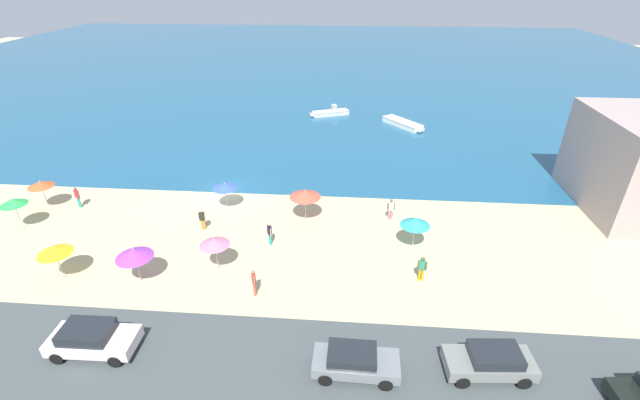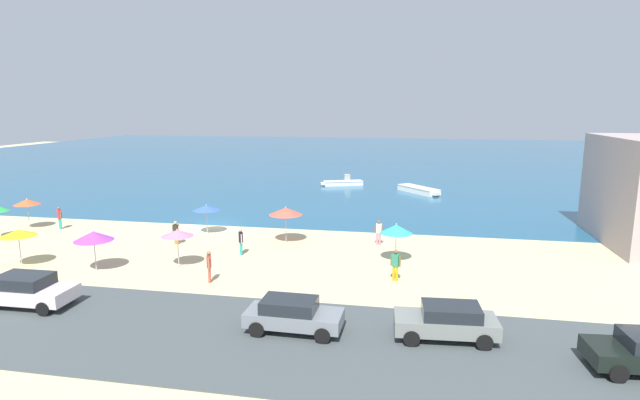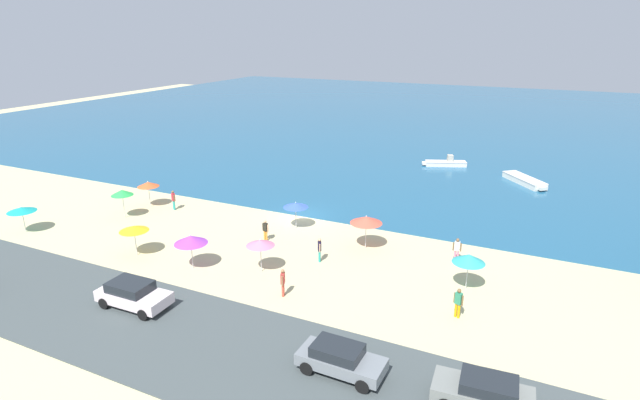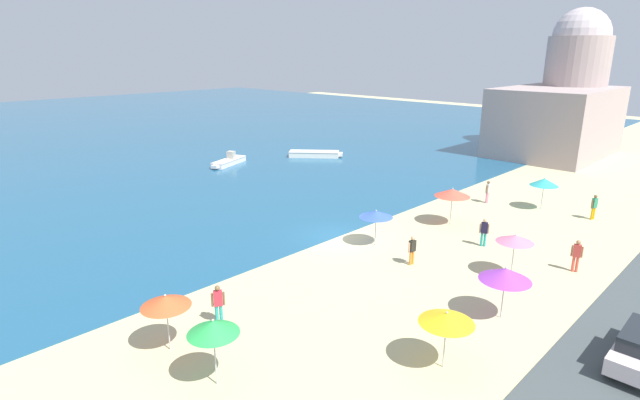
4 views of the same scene
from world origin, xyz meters
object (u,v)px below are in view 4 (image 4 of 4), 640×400
object	(u,v)px
bather_3	(412,249)
bather_5	(488,191)
skiff_nearshore	(315,154)
beach_umbrella_4	(452,193)
beach_umbrella_7	(505,274)
bather_1	(218,302)
skiff_offshore	(229,161)
bather_2	(484,231)
beach_umbrella_5	(447,318)
beach_umbrella_3	(166,301)
beach_umbrella_0	(515,239)
bather_0	(594,206)
beach_umbrella_6	(544,182)
bather_4	(577,254)
harbor_fortress	(564,103)
beach_umbrella_2	(376,214)
beach_umbrella_1	(213,327)

from	to	relation	value
bather_3	bather_5	size ratio (longest dim) A/B	0.95
skiff_nearshore	beach_umbrella_4	bearing A→B (deg)	-112.81
beach_umbrella_4	bather_5	size ratio (longest dim) A/B	1.47
beach_umbrella_4	skiff_nearshore	distance (m)	23.59
bather_5	beach_umbrella_7	bearing A→B (deg)	-151.65
bather_1	bather_5	bearing A→B (deg)	0.14
bather_1	beach_umbrella_7	bearing A→B (deg)	-43.56
bather_1	skiff_offshore	world-z (taller)	bather_1
beach_umbrella_4	bather_2	world-z (taller)	beach_umbrella_4
beach_umbrella_5	bather_3	xyz separation A→B (m)	(6.79, 5.99, -1.09)
beach_umbrella_3	beach_umbrella_7	size ratio (longest dim) A/B	0.99
beach_umbrella_0	beach_umbrella_5	world-z (taller)	beach_umbrella_0
bather_1	bather_2	size ratio (longest dim) A/B	1.02
bather_0	skiff_offshore	size ratio (longest dim) A/B	0.35
beach_umbrella_6	bather_2	bearing A→B (deg)	-177.82
bather_0	beach_umbrella_7	bearing A→B (deg)	-175.29
beach_umbrella_6	bather_1	size ratio (longest dim) A/B	1.36
beach_umbrella_0	bather_0	world-z (taller)	beach_umbrella_0
beach_umbrella_4	bather_4	distance (m)	8.75
bather_0	harbor_fortress	world-z (taller)	harbor_fortress
beach_umbrella_4	bather_4	bearing A→B (deg)	-103.50
beach_umbrella_2	skiff_nearshore	xyz separation A→B (m)	(15.43, 20.38, -1.55)
beach_umbrella_4	beach_umbrella_6	world-z (taller)	beach_umbrella_4
bather_1	skiff_offshore	bearing A→B (deg)	53.45
beach_umbrella_0	bather_4	bearing A→B (deg)	-37.18
bather_2	bather_4	size ratio (longest dim) A/B	0.98
beach_umbrella_2	bather_1	size ratio (longest dim) A/B	1.25
beach_umbrella_3	bather_3	xyz separation A→B (m)	(13.13, -2.08, -1.16)
beach_umbrella_6	harbor_fortress	distance (m)	24.26
bather_1	bather_4	xyz separation A→B (m)	(15.85, -8.92, 0.00)
beach_umbrella_4	beach_umbrella_5	bearing A→B (deg)	-150.68
bather_4	bather_3	bearing A→B (deg)	128.21
bather_1	bather_5	world-z (taller)	bather_1
skiff_offshore	bather_3	bearing A→B (deg)	-105.72
beach_umbrella_2	bather_3	bearing A→B (deg)	-105.51
beach_umbrella_6	bather_0	world-z (taller)	beach_umbrella_6
beach_umbrella_2	skiff_offshore	bearing A→B (deg)	74.25
beach_umbrella_5	bather_3	distance (m)	9.12
beach_umbrella_4	bather_0	distance (m)	10.06
beach_umbrella_1	beach_umbrella_5	world-z (taller)	beach_umbrella_1
beach_umbrella_3	beach_umbrella_5	distance (m)	10.27
skiff_nearshore	beach_umbrella_3	bearing A→B (deg)	-143.92
bather_1	beach_umbrella_4	bearing A→B (deg)	-1.60
beach_umbrella_2	beach_umbrella_1	bearing A→B (deg)	-163.67
beach_umbrella_0	bather_2	xyz separation A→B (m)	(2.77, 2.94, -1.06)
beach_umbrella_1	bather_1	size ratio (longest dim) A/B	1.45
beach_umbrella_0	beach_umbrella_5	size ratio (longest dim) A/B	1.01
beach_umbrella_6	skiff_nearshore	distance (m)	24.77
beach_umbrella_0	beach_umbrella_6	xyz separation A→B (m)	(12.39, 3.31, 0.01)
harbor_fortress	bather_1	bearing A→B (deg)	-175.76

